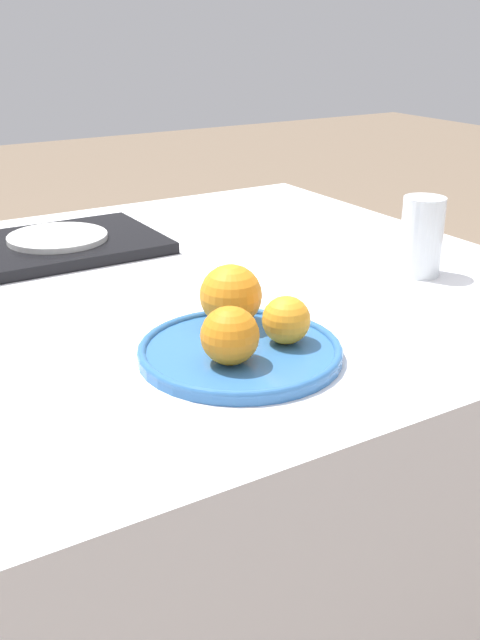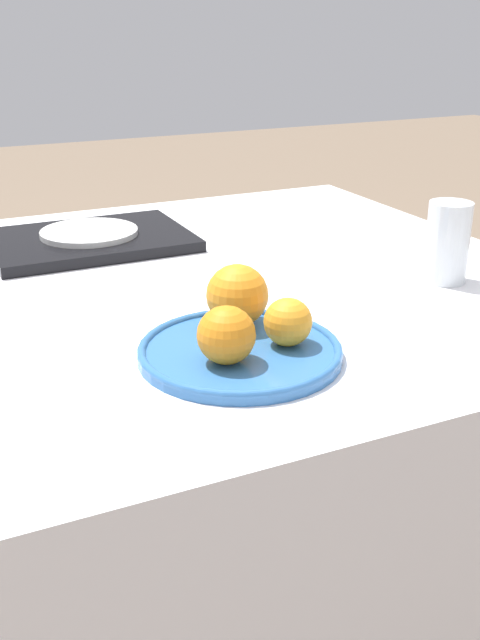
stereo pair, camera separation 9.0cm
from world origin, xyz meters
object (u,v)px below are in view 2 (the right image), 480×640
object	(u,v)px
fruit_platter	(240,351)
side_plate	(89,232)
orange_1	(288,322)
orange_0	(226,335)
serving_tray	(90,240)
water_glass	(447,242)
orange_2	(237,295)

from	to	relation	value
fruit_platter	side_plate	bearing A→B (deg)	94.57
fruit_platter	orange_1	xyz separation A→B (m)	(0.06, -0.01, 0.03)
fruit_platter	orange_0	bearing A→B (deg)	-137.76
side_plate	serving_tray	bearing A→B (deg)	0.00
fruit_platter	orange_1	size ratio (longest dim) A/B	4.18
fruit_platter	water_glass	size ratio (longest dim) A/B	1.99
orange_1	orange_2	distance (m)	0.09
serving_tray	orange_2	bearing A→B (deg)	-81.22
orange_0	orange_1	distance (m)	0.09
fruit_platter	orange_2	xyz separation A→B (m)	(0.03, 0.07, 0.04)
fruit_platter	serving_tray	distance (m)	0.55
water_glass	serving_tray	world-z (taller)	water_glass
water_glass	serving_tray	bearing A→B (deg)	136.84
serving_tray	side_plate	distance (m)	0.02
side_plate	orange_0	bearing A→B (deg)	-88.69
orange_1	serving_tray	size ratio (longest dim) A/B	0.17
orange_2	side_plate	world-z (taller)	orange_2
fruit_platter	orange_0	xyz separation A→B (m)	(-0.03, -0.03, 0.04)
water_glass	orange_2	bearing A→B (deg)	-172.70
orange_0	orange_2	size ratio (longest dim) A/B	0.85
water_glass	fruit_platter	bearing A→B (deg)	-163.68
orange_2	side_plate	xyz separation A→B (m)	(-0.07, 0.48, -0.03)
orange_1	water_glass	bearing A→B (deg)	20.79
water_glass	orange_0	bearing A→B (deg)	-161.46
orange_2	water_glass	distance (m)	0.39
orange_2	serving_tray	size ratio (longest dim) A/B	0.23
fruit_platter	side_plate	size ratio (longest dim) A/B	1.44
orange_1	water_glass	distance (m)	0.38
serving_tray	water_glass	bearing A→B (deg)	-43.16
water_glass	serving_tray	xyz separation A→B (m)	(-0.46, 0.43, -0.05)
orange_1	fruit_platter	bearing A→B (deg)	166.84
orange_0	side_plate	distance (m)	0.58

